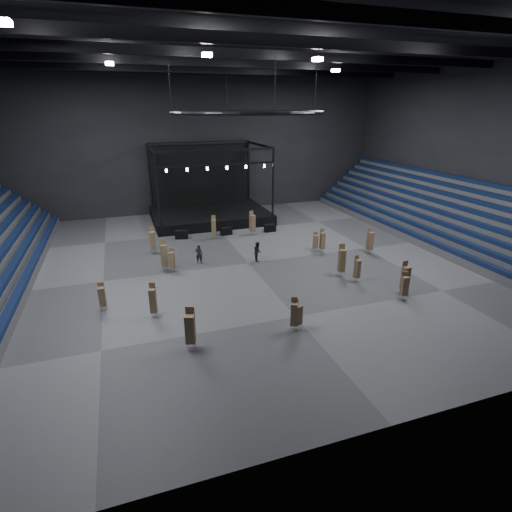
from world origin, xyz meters
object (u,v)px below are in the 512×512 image
object	(u,v)px
chair_stack_6	(153,300)
chair_stack_8	(357,268)
chair_stack_2	(102,296)
chair_stack_15	(405,285)
chair_stack_11	(190,328)
chair_stack_17	(253,225)
chair_stack_7	(297,314)
stage	(209,208)
flight_case_left	(182,235)
chair_stack_0	(172,260)
chair_stack_13	(294,314)
man_center	(199,254)
crew_member	(258,251)
chair_stack_1	(252,223)
chair_stack_4	(370,240)
chair_stack_12	(405,277)
flight_case_mid	(226,231)
chair_stack_14	(322,240)
chair_stack_5	(342,260)
chair_stack_9	(316,241)
flight_case_right	(270,228)
chair_stack_10	(214,227)
chair_stack_16	(164,255)
chair_stack_3	(153,240)

from	to	relation	value
chair_stack_6	chair_stack_8	world-z (taller)	chair_stack_6
chair_stack_2	chair_stack_15	bearing A→B (deg)	-10.29
chair_stack_11	chair_stack_17	distance (m)	22.60
chair_stack_7	chair_stack_15	world-z (taller)	chair_stack_15
stage	flight_case_left	size ratio (longest dim) A/B	10.30
chair_stack_0	chair_stack_13	size ratio (longest dim) A/B	0.95
man_center	crew_member	world-z (taller)	crew_member
chair_stack_1	chair_stack_4	xyz separation A→B (m)	(8.85, -9.40, -0.06)
chair_stack_6	chair_stack_12	size ratio (longest dim) A/B	0.97
flight_case_mid	chair_stack_11	size ratio (longest dim) A/B	0.46
flight_case_mid	chair_stack_14	distance (m)	11.34
chair_stack_5	crew_member	world-z (taller)	chair_stack_5
man_center	chair_stack_13	bearing A→B (deg)	125.67
chair_stack_7	chair_stack_14	distance (m)	15.02
chair_stack_9	chair_stack_5	bearing A→B (deg)	-83.84
flight_case_right	chair_stack_2	distance (m)	22.53
chair_stack_11	chair_stack_10	bearing A→B (deg)	92.93
chair_stack_15	chair_stack_17	world-z (taller)	chair_stack_17
chair_stack_11	chair_stack_13	world-z (taller)	chair_stack_11
chair_stack_4	chair_stack_13	size ratio (longest dim) A/B	1.15
chair_stack_5	chair_stack_8	size ratio (longest dim) A/B	1.25
chair_stack_8	chair_stack_17	size ratio (longest dim) A/B	1.03
chair_stack_12	chair_stack_0	bearing A→B (deg)	143.71
crew_member	chair_stack_8	bearing A→B (deg)	-130.75
chair_stack_16	man_center	size ratio (longest dim) A/B	1.63
chair_stack_6	chair_stack_11	distance (m)	4.91
chair_stack_5	man_center	size ratio (longest dim) A/B	1.60
chair_stack_8	chair_stack_15	world-z (taller)	chair_stack_8
chair_stack_4	chair_stack_5	distance (m)	6.70
chair_stack_3	man_center	xyz separation A→B (m)	(3.71, -4.05, -0.46)
flight_case_left	chair_stack_14	size ratio (longest dim) A/B	0.57
chair_stack_11	chair_stack_14	distance (m)	19.66
flight_case_left	chair_stack_11	xyz separation A→B (m)	(-2.81, -21.22, 0.94)
flight_case_left	chair_stack_14	xyz separation A→B (m)	(12.39, -8.75, 0.76)
chair_stack_3	chair_stack_14	bearing A→B (deg)	-12.89
flight_case_mid	crew_member	distance (m)	8.72
chair_stack_6	chair_stack_11	xyz separation A→B (m)	(1.69, -4.61, 0.13)
chair_stack_8	chair_stack_10	distance (m)	16.99
flight_case_left	crew_member	xyz separation A→B (m)	(5.63, -8.91, 0.46)
chair_stack_4	chair_stack_9	world-z (taller)	chair_stack_4
chair_stack_1	chair_stack_5	world-z (taller)	chair_stack_5
chair_stack_15	chair_stack_3	bearing A→B (deg)	148.95
chair_stack_10	chair_stack_4	bearing A→B (deg)	-17.86
man_center	chair_stack_12	bearing A→B (deg)	162.00
crew_member	chair_stack_1	bearing A→B (deg)	-6.40
chair_stack_2	stage	bearing A→B (deg)	64.06
chair_stack_8	chair_stack_16	size ratio (longest dim) A/B	0.79
chair_stack_9	chair_stack_10	world-z (taller)	chair_stack_10
chair_stack_7	chair_stack_15	xyz separation A→B (m)	(9.27, 1.35, 0.05)
chair_stack_8	chair_stack_16	xyz separation A→B (m)	(-14.52, 7.42, 0.31)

